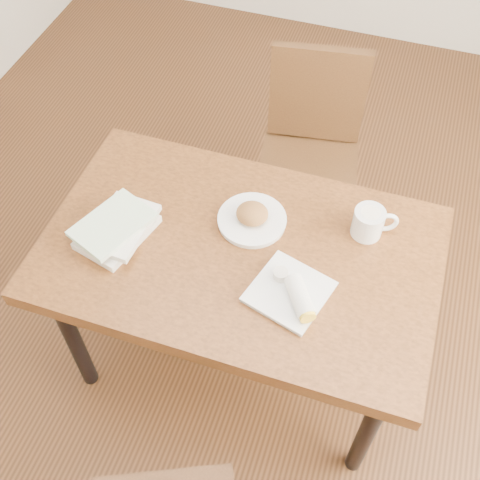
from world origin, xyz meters
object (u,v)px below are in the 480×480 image
(chair_far, at_px, (311,144))
(book_stack, at_px, (117,228))
(plate_scone, at_px, (252,218))
(plate_burrito, at_px, (293,293))
(table, at_px, (240,263))
(coffee_mug, at_px, (370,222))

(chair_far, distance_m, book_stack, 0.99)
(chair_far, xyz_separation_m, plate_scone, (-0.06, -0.65, 0.23))
(plate_scone, bearing_deg, plate_burrito, -49.87)
(table, relative_size, chair_far, 1.37)
(table, bearing_deg, coffee_mug, 27.71)
(table, relative_size, coffee_mug, 8.66)
(table, xyz_separation_m, plate_burrito, (0.21, -0.13, 0.10))
(chair_far, bearing_deg, plate_burrito, -80.70)
(table, relative_size, book_stack, 4.32)
(coffee_mug, xyz_separation_m, plate_burrito, (-0.17, -0.33, -0.03))
(book_stack, bearing_deg, plate_scone, 25.17)
(table, bearing_deg, book_stack, -170.30)
(chair_far, relative_size, book_stack, 3.15)
(plate_scone, distance_m, coffee_mug, 0.39)
(chair_far, distance_m, plate_burrito, 0.94)
(chair_far, relative_size, coffee_mug, 6.30)
(plate_scone, distance_m, plate_burrito, 0.33)
(plate_burrito, bearing_deg, chair_far, 99.30)
(plate_scone, xyz_separation_m, plate_burrito, (0.21, -0.25, -0.00))
(book_stack, bearing_deg, chair_far, 60.66)
(plate_scone, xyz_separation_m, coffee_mug, (0.38, 0.08, 0.03))
(coffee_mug, bearing_deg, plate_burrito, -117.63)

